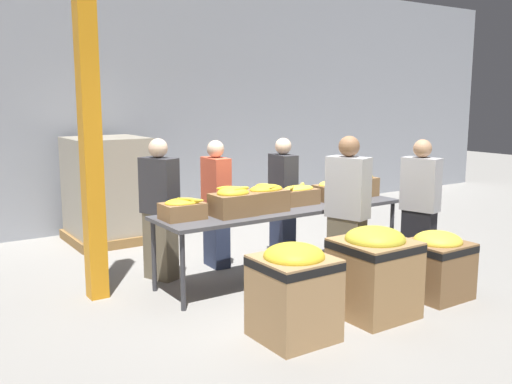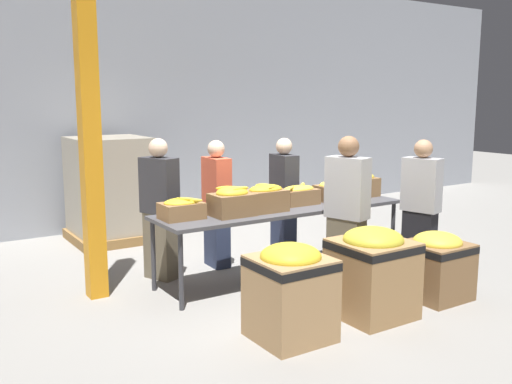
# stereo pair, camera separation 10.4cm
# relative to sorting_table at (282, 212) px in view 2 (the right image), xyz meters

# --- Properties ---
(ground_plane) EXTENTS (30.00, 30.00, 0.00)m
(ground_plane) POSITION_rel_sorting_table_xyz_m (0.00, 0.00, -0.76)
(ground_plane) COLOR gray
(wall_back) EXTENTS (16.00, 0.08, 4.00)m
(wall_back) POSITION_rel_sorting_table_xyz_m (0.00, 3.45, 1.24)
(wall_back) COLOR #9399A3
(wall_back) RESTS_ON ground_plane
(sorting_table) EXTENTS (2.97, 0.80, 0.81)m
(sorting_table) POSITION_rel_sorting_table_xyz_m (0.00, 0.00, 0.00)
(sorting_table) COLOR #4C4C51
(sorting_table) RESTS_ON ground_plane
(banana_box_0) EXTENTS (0.42, 0.33, 0.23)m
(banana_box_0) POSITION_rel_sorting_table_xyz_m (-1.22, 0.05, 0.16)
(banana_box_0) COLOR olive
(banana_box_0) RESTS_ON sorting_table
(banana_box_1) EXTENTS (0.44, 0.34, 0.31)m
(banana_box_1) POSITION_rel_sorting_table_xyz_m (-0.71, -0.09, 0.21)
(banana_box_1) COLOR olive
(banana_box_1) RESTS_ON sorting_table
(banana_box_2) EXTENTS (0.44, 0.30, 0.31)m
(banana_box_2) POSITION_rel_sorting_table_xyz_m (-0.28, -0.09, 0.20)
(banana_box_2) COLOR olive
(banana_box_2) RESTS_ON sorting_table
(banana_box_3) EXTENTS (0.44, 0.28, 0.24)m
(banana_box_3) POSITION_rel_sorting_table_xyz_m (0.27, 0.04, 0.16)
(banana_box_3) COLOR olive
(banana_box_3) RESTS_ON sorting_table
(banana_box_4) EXTENTS (0.43, 0.29, 0.26)m
(banana_box_4) POSITION_rel_sorting_table_xyz_m (0.78, 0.03, 0.17)
(banana_box_4) COLOR olive
(banana_box_4) RESTS_ON sorting_table
(banana_box_5) EXTENTS (0.44, 0.30, 0.32)m
(banana_box_5) POSITION_rel_sorting_table_xyz_m (1.23, 0.04, 0.21)
(banana_box_5) COLOR olive
(banana_box_5) RESTS_ON sorting_table
(volunteer_0) EXTENTS (0.22, 0.42, 1.53)m
(volunteer_0) POSITION_rel_sorting_table_xyz_m (-0.42, 0.76, 0.00)
(volunteer_0) COLOR #2D3856
(volunteer_0) RESTS_ON ground_plane
(volunteer_1) EXTENTS (0.34, 0.48, 1.64)m
(volunteer_1) POSITION_rel_sorting_table_xyz_m (0.32, -0.72, 0.06)
(volunteer_1) COLOR #6B604C
(volunteer_1) RESTS_ON ground_plane
(volunteer_2) EXTENTS (0.25, 0.43, 1.54)m
(volunteer_2) POSITION_rel_sorting_table_xyz_m (0.45, 0.60, 0.01)
(volunteer_2) COLOR #2D3856
(volunteer_2) RESTS_ON ground_plane
(volunteer_3) EXTENTS (0.31, 0.46, 1.56)m
(volunteer_3) POSITION_rel_sorting_table_xyz_m (1.40, -0.77, 0.02)
(volunteer_3) COLOR black
(volunteer_3) RESTS_ON ground_plane
(volunteer_4) EXTENTS (0.36, 0.48, 1.59)m
(volunteer_4) POSITION_rel_sorting_table_xyz_m (-1.19, 0.69, 0.03)
(volunteer_4) COLOR #6B604C
(volunteer_4) RESTS_ON ground_plane
(donation_bin_0) EXTENTS (0.61, 0.61, 0.83)m
(donation_bin_0) POSITION_rel_sorting_table_xyz_m (-0.93, -1.43, -0.32)
(donation_bin_0) COLOR tan
(donation_bin_0) RESTS_ON ground_plane
(donation_bin_1) EXTENTS (0.66, 0.66, 0.85)m
(donation_bin_1) POSITION_rel_sorting_table_xyz_m (0.01, -1.43, -0.31)
(donation_bin_1) COLOR #A37A4C
(donation_bin_1) RESTS_ON ground_plane
(donation_bin_2) EXTENTS (0.58, 0.58, 0.69)m
(donation_bin_2) POSITION_rel_sorting_table_xyz_m (0.91, -1.43, -0.39)
(donation_bin_2) COLOR olive
(donation_bin_2) RESTS_ON ground_plane
(support_pillar) EXTENTS (0.19, 0.19, 4.00)m
(support_pillar) POSITION_rel_sorting_table_xyz_m (-1.99, 0.49, 1.24)
(support_pillar) COLOR orange
(support_pillar) RESTS_ON ground_plane
(pallet_stack_0) EXTENTS (1.11, 1.11, 1.48)m
(pallet_stack_0) POSITION_rel_sorting_table_xyz_m (-1.09, 2.70, -0.03)
(pallet_stack_0) COLOR olive
(pallet_stack_0) RESTS_ON ground_plane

